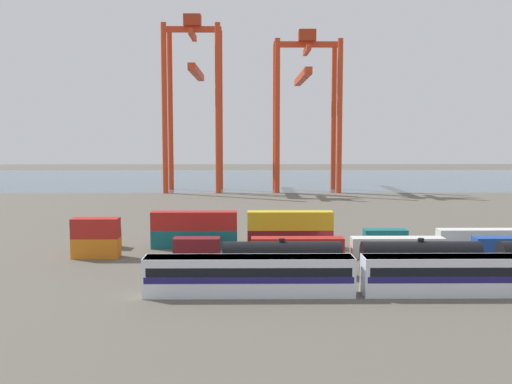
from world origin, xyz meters
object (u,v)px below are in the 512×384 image
Objects in this scene: shipping_container_7 at (194,239)px; gantry_crane_west at (194,88)px; shipping_container_4 at (397,247)px; gantry_crane_central at (306,93)px; shipping_container_0 at (96,248)px; passenger_train at (358,274)px; shipping_container_9 at (290,238)px.

shipping_container_7 is 0.24× the size of gantry_crane_west.
shipping_container_4 is 0.24× the size of gantry_crane_west.
shipping_container_4 is 99.93m from gantry_crane_central.
shipping_container_4 is at bearing -69.61° from gantry_crane_west.
gantry_crane_west reaches higher than shipping_container_0.
shipping_container_9 is (-5.10, 25.09, -0.84)m from passenger_train.
passenger_train is 117.67m from gantry_crane_central.
shipping_container_4 is at bearing -13.74° from shipping_container_7.
shipping_container_0 is at bearing -151.36° from shipping_container_7.
shipping_container_0 is at bearing -92.44° from gantry_crane_west.
shipping_container_0 is 99.49m from gantry_crane_west.
shipping_container_7 is at bearing -84.74° from gantry_crane_west.
shipping_container_4 is (8.56, 18.43, -0.84)m from passenger_train.
shipping_container_7 is at bearing 166.26° from shipping_container_4.
shipping_container_0 is at bearing 149.19° from passenger_train.
gantry_crane_central is (10.49, 89.55, 26.81)m from shipping_container_9.
gantry_crane_central is at bearing 74.95° from shipping_container_7.
shipping_container_7 is at bearing 28.64° from shipping_container_0.
shipping_container_4 and shipping_container_9 have the same top height.
shipping_container_9 is (-13.66, 6.67, 0.00)m from shipping_container_4.
shipping_container_4 is 15.20m from shipping_container_9.
shipping_container_9 is at bearing -76.21° from gantry_crane_west.
shipping_container_7 is (-27.26, 6.67, 0.00)m from shipping_container_4.
shipping_container_7 is at bearing 180.00° from shipping_container_9.
gantry_crane_west is 32.29m from gantry_crane_central.
gantry_crane_west is (-8.15, 88.60, 28.39)m from shipping_container_7.
passenger_train reaches higher than shipping_container_9.
shipping_container_7 is 13.60m from shipping_container_9.
passenger_train is 20.34m from shipping_container_4.
gantry_crane_west is at bearing 110.39° from shipping_container_4.
gantry_crane_west is at bearing -178.31° from gantry_crane_central.
passenger_train is at bearing -78.52° from shipping_container_9.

